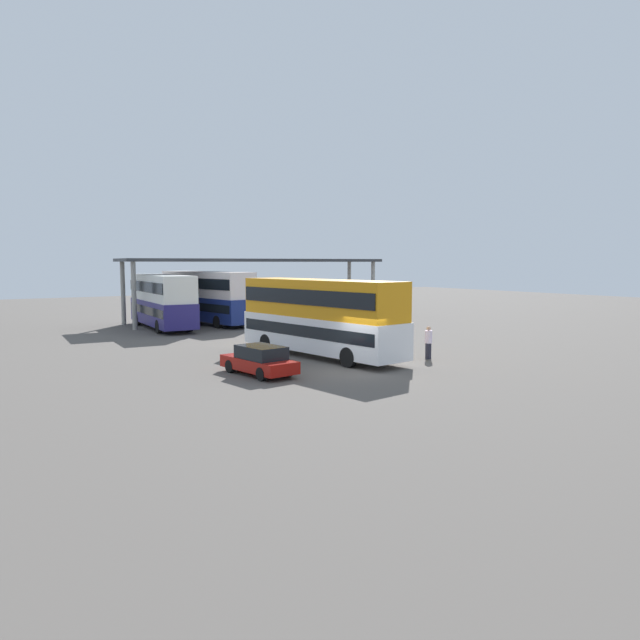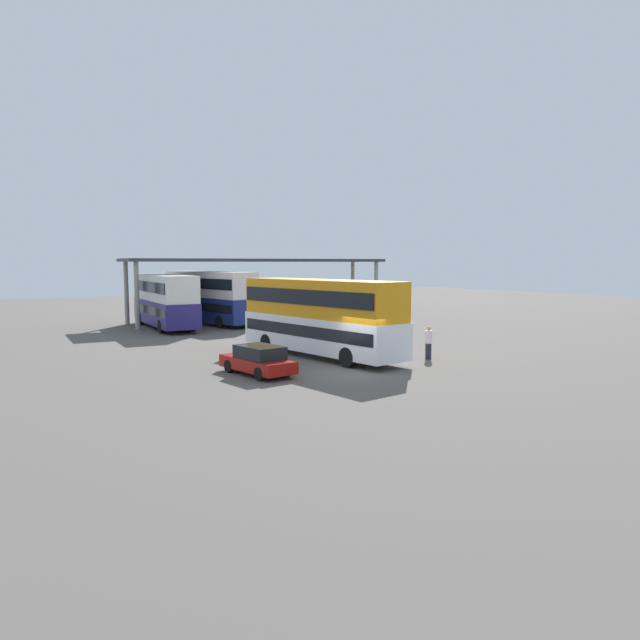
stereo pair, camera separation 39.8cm
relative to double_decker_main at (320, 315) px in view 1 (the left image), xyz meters
The scene contains 7 objects.
ground_plane 5.23m from the double_decker_main, 103.57° to the right, with size 140.00×140.00×0.00m, color #554F4A.
double_decker_main is the anchor object (origin of this frame).
parked_hatchback 6.12m from the double_decker_main, 150.64° to the right, with size 2.15×4.26×1.35m.
double_decker_near_canopy 18.39m from the double_decker_main, 98.74° to the left, with size 3.14×10.60×4.15m.
double_decker_mid_row 19.54m from the double_decker_main, 85.88° to the left, with size 4.15×11.43×4.35m.
depot_canopy 20.97m from the double_decker_main, 72.63° to the left, with size 23.40×6.81×5.42m.
pedestrian_waiting 5.98m from the double_decker_main, 40.69° to the right, with size 0.38×0.38×1.75m.
Camera 1 is at (-16.03, -21.87, 5.09)m, focal length 32.88 mm.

